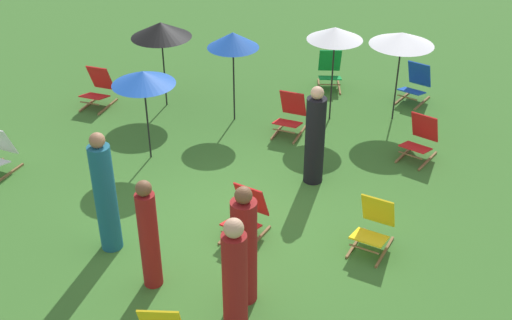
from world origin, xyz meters
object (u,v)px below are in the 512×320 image
(deckchair_4, at_px, (98,89))
(deckchair_8, at_px, (415,84))
(deckchair_7, at_px, (420,139))
(person_1, at_px, (244,249))
(deckchair_2, at_px, (330,71))
(person_0, at_px, (235,287))
(person_4, at_px, (315,138))
(umbrella_4, at_px, (161,30))
(person_3, at_px, (105,196))
(deckchair_3, at_px, (290,115))
(deckchair_1, at_px, (246,214))
(umbrella_3, at_px, (335,34))
(umbrella_2, at_px, (402,39))
(umbrella_1, at_px, (233,40))
(deckchair_0, at_px, (374,226))
(person_2, at_px, (149,236))
(umbrella_0, at_px, (143,78))

(deckchair_4, relative_size, deckchair_8, 0.96)
(deckchair_7, xyz_separation_m, person_1, (-1.70, -4.43, 0.45))
(deckchair_2, relative_size, person_0, 0.47)
(person_4, bearing_deg, deckchair_7, -27.31)
(umbrella_4, height_order, person_3, person_3)
(deckchair_3, height_order, person_4, person_4)
(deckchair_1, relative_size, umbrella_3, 0.44)
(umbrella_2, xyz_separation_m, umbrella_3, (-1.19, -0.42, 0.10))
(deckchair_2, distance_m, umbrella_1, 2.88)
(deckchair_0, height_order, umbrella_3, umbrella_3)
(deckchair_2, bearing_deg, deckchair_4, -167.11)
(person_2, bearing_deg, person_3, -56.98)
(deckchair_7, distance_m, person_2, 5.47)
(person_3, bearing_deg, umbrella_3, 84.19)
(deckchair_0, xyz_separation_m, deckchair_4, (-6.21, 2.77, 0.00))
(umbrella_3, relative_size, umbrella_4, 1.07)
(deckchair_2, relative_size, deckchair_3, 1.04)
(deckchair_1, relative_size, person_4, 0.48)
(deckchair_0, xyz_separation_m, umbrella_4, (-4.90, 3.23, 1.26))
(deckchair_0, distance_m, person_3, 3.83)
(umbrella_2, bearing_deg, umbrella_4, -168.44)
(deckchair_7, xyz_separation_m, umbrella_2, (-0.67, 1.35, 1.31))
(person_1, distance_m, person_2, 1.27)
(deckchair_1, distance_m, person_1, 1.43)
(umbrella_0, relative_size, person_3, 0.88)
(deckchair_1, distance_m, person_4, 1.91)
(deckchair_4, distance_m, umbrella_2, 6.17)
(deckchair_3, bearing_deg, person_0, -77.60)
(umbrella_1, distance_m, person_0, 5.92)
(deckchair_7, distance_m, person_0, 5.44)
(umbrella_1, distance_m, umbrella_3, 1.91)
(person_4, bearing_deg, umbrella_2, 3.06)
(umbrella_1, xyz_separation_m, umbrella_2, (2.98, 1.07, 0.02))
(deckchair_1, height_order, umbrella_4, umbrella_4)
(deckchair_0, relative_size, deckchair_7, 0.96)
(person_4, bearing_deg, deckchair_3, 51.35)
(deckchair_4, xyz_separation_m, umbrella_4, (1.32, 0.47, 1.26))
(umbrella_3, distance_m, person_3, 5.47)
(umbrella_3, relative_size, person_1, 1.09)
(deckchair_7, relative_size, deckchair_8, 1.00)
(deckchair_4, xyz_separation_m, umbrella_2, (5.86, 1.40, 1.31))
(deckchair_3, xyz_separation_m, umbrella_3, (0.59, 0.80, 1.41))
(umbrella_0, bearing_deg, person_2, -62.10)
(deckchair_1, xyz_separation_m, deckchair_3, (-0.31, 3.28, 0.00))
(deckchair_0, relative_size, deckchair_4, 1.00)
(person_3, bearing_deg, person_2, -12.11)
(deckchair_1, bearing_deg, deckchair_3, 106.74)
(umbrella_0, bearing_deg, umbrella_2, 37.19)
(deckchair_7, xyz_separation_m, umbrella_3, (-1.86, 0.93, 1.41))
(umbrella_4, distance_m, person_1, 6.04)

